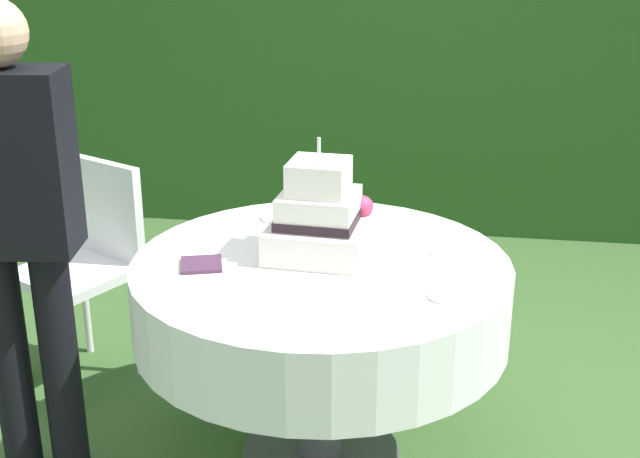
# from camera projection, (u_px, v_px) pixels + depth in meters

# --- Properties ---
(ground_plane) EXTENTS (20.00, 20.00, 0.00)m
(ground_plane) POSITION_uv_depth(u_px,v_px,m) (321.00, 455.00, 3.05)
(ground_plane) COLOR #3D602D
(cake_table) EXTENTS (1.24, 1.24, 0.75)m
(cake_table) POSITION_uv_depth(u_px,v_px,m) (321.00, 299.00, 2.84)
(cake_table) COLOR #4C4C51
(cake_table) RESTS_ON ground_plane
(wedding_cake) EXTENTS (0.34, 0.34, 0.40)m
(wedding_cake) POSITION_uv_depth(u_px,v_px,m) (320.00, 218.00, 2.81)
(wedding_cake) COLOR white
(wedding_cake) RESTS_ON cake_table
(serving_plate_near) EXTENTS (0.12, 0.12, 0.01)m
(serving_plate_near) POSITION_uv_depth(u_px,v_px,m) (277.00, 217.00, 3.17)
(serving_plate_near) COLOR white
(serving_plate_near) RESTS_ON cake_table
(serving_plate_far) EXTENTS (0.11, 0.11, 0.01)m
(serving_plate_far) POSITION_uv_depth(u_px,v_px,m) (446.00, 296.00, 2.53)
(serving_plate_far) COLOR white
(serving_plate_far) RESTS_ON cake_table
(serving_plate_left) EXTENTS (0.12, 0.12, 0.01)m
(serving_plate_left) POSITION_uv_depth(u_px,v_px,m) (448.00, 254.00, 2.83)
(serving_plate_left) COLOR white
(serving_plate_left) RESTS_ON cake_table
(napkin_stack) EXTENTS (0.16, 0.16, 0.01)m
(napkin_stack) POSITION_uv_depth(u_px,v_px,m) (201.00, 264.00, 2.75)
(napkin_stack) COLOR #4C2D47
(napkin_stack) RESTS_ON cake_table
(garden_chair) EXTENTS (0.54, 0.54, 0.89)m
(garden_chair) POSITION_uv_depth(u_px,v_px,m) (89.00, 251.00, 3.43)
(garden_chair) COLOR white
(garden_chair) RESTS_ON ground_plane
(standing_person) EXTENTS (0.38, 0.25, 1.60)m
(standing_person) POSITION_uv_depth(u_px,v_px,m) (17.00, 225.00, 2.59)
(standing_person) COLOR black
(standing_person) RESTS_ON ground_plane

